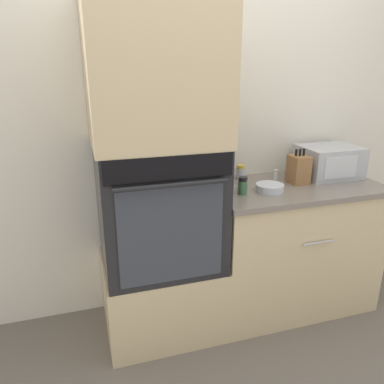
% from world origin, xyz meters
% --- Properties ---
extents(ground_plane, '(12.00, 12.00, 0.00)m').
position_xyz_m(ground_plane, '(0.00, 0.00, 0.00)').
color(ground_plane, '#6B6056').
extents(wall_back, '(8.00, 0.05, 2.50)m').
position_xyz_m(wall_back, '(0.00, 0.63, 1.25)').
color(wall_back, silver).
rests_on(wall_back, ground_plane).
extents(oven_cabinet_base, '(0.71, 0.60, 0.47)m').
position_xyz_m(oven_cabinet_base, '(-0.35, 0.30, 0.23)').
color(oven_cabinet_base, beige).
rests_on(oven_cabinet_base, ground_plane).
extents(wall_oven, '(0.68, 0.64, 0.73)m').
position_xyz_m(wall_oven, '(-0.35, 0.30, 0.84)').
color(wall_oven, black).
rests_on(wall_oven, oven_cabinet_base).
extents(oven_cabinet_upper, '(0.71, 0.60, 0.79)m').
position_xyz_m(oven_cabinet_upper, '(-0.35, 0.30, 1.60)').
color(oven_cabinet_upper, beige).
rests_on(oven_cabinet_upper, wall_oven).
extents(counter_unit, '(1.12, 0.63, 0.88)m').
position_xyz_m(counter_unit, '(0.55, 0.30, 0.44)').
color(counter_unit, beige).
rests_on(counter_unit, ground_plane).
extents(microwave, '(0.39, 0.32, 0.21)m').
position_xyz_m(microwave, '(0.87, 0.40, 0.99)').
color(microwave, '#B2B5BA').
rests_on(microwave, counter_unit).
extents(knife_block, '(0.11, 0.13, 0.23)m').
position_xyz_m(knife_block, '(0.58, 0.32, 0.97)').
color(knife_block, olive).
rests_on(knife_block, counter_unit).
extents(bowl, '(0.17, 0.17, 0.05)m').
position_xyz_m(bowl, '(0.33, 0.23, 0.90)').
color(bowl, silver).
rests_on(bowl, counter_unit).
extents(condiment_jar_near, '(0.06, 0.06, 0.10)m').
position_xyz_m(condiment_jar_near, '(0.27, 0.52, 0.93)').
color(condiment_jar_near, silver).
rests_on(condiment_jar_near, counter_unit).
extents(condiment_jar_mid, '(0.04, 0.04, 0.11)m').
position_xyz_m(condiment_jar_mid, '(0.62, 0.45, 0.94)').
color(condiment_jar_mid, '#427047').
rests_on(condiment_jar_mid, counter_unit).
extents(condiment_jar_far, '(0.04, 0.04, 0.07)m').
position_xyz_m(condiment_jar_far, '(0.49, 0.45, 0.91)').
color(condiment_jar_far, silver).
rests_on(condiment_jar_far, counter_unit).
extents(condiment_jar_back, '(0.06, 0.06, 0.11)m').
position_xyz_m(condiment_jar_back, '(0.15, 0.23, 0.93)').
color(condiment_jar_back, '#427047').
rests_on(condiment_jar_back, counter_unit).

